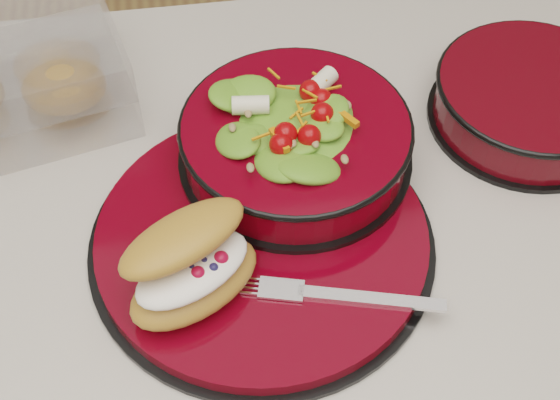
{
  "coord_description": "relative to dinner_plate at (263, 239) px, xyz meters",
  "views": [
    {
      "loc": [
        0.01,
        -0.42,
        1.5
      ],
      "look_at": [
        0.07,
        0.02,
        0.94
      ],
      "focal_mm": 50.0,
      "sensor_mm": 36.0,
      "label": 1
    }
  ],
  "objects": [
    {
      "name": "dinner_plate",
      "position": [
        0.0,
        0.0,
        0.0
      ],
      "size": [
        0.32,
        0.32,
        0.02
      ],
      "rotation": [
        0.0,
        0.0,
        0.38
      ],
      "color": "black",
      "rests_on": "island_counter"
    },
    {
      "name": "salad_bowl",
      "position": [
        0.04,
        0.09,
        0.05
      ],
      "size": [
        0.23,
        0.23,
        0.1
      ],
      "rotation": [
        0.0,
        0.0,
        -0.3
      ],
      "color": "black",
      "rests_on": "dinner_plate"
    },
    {
      "name": "croissant",
      "position": [
        -0.07,
        -0.05,
        0.05
      ],
      "size": [
        0.14,
        0.13,
        0.07
      ],
      "rotation": [
        0.0,
        0.0,
        0.53
      ],
      "color": "#C3803B",
      "rests_on": "dinner_plate"
    },
    {
      "name": "fork",
      "position": [
        0.06,
        -0.08,
        0.01
      ],
      "size": [
        0.16,
        0.06,
        0.0
      ],
      "rotation": [
        0.0,
        0.0,
        1.31
      ],
      "color": "silver",
      "rests_on": "dinner_plate"
    },
    {
      "name": "pastry_box",
      "position": [
        -0.24,
        0.21,
        0.03
      ],
      "size": [
        0.27,
        0.22,
        0.09
      ],
      "rotation": [
        0.0,
        0.0,
        0.23
      ],
      "color": "white",
      "rests_on": "island_counter"
    },
    {
      "name": "extra_bowl",
      "position": [
        0.3,
        0.12,
        0.02
      ],
      "size": [
        0.21,
        0.21,
        0.05
      ],
      "rotation": [
        0.0,
        0.0,
        0.21
      ],
      "color": "black",
      "rests_on": "island_counter"
    }
  ]
}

